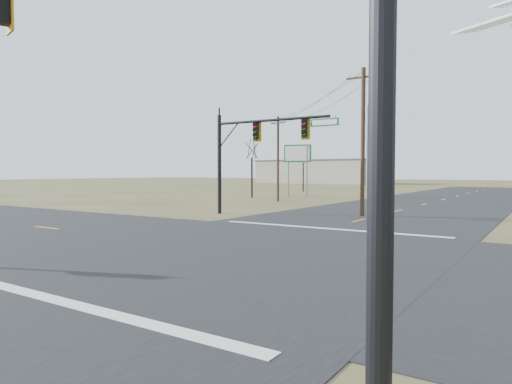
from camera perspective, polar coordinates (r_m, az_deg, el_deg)
ground at (r=16.69m, az=-2.08°, el=-7.34°), size 320.00×320.00×0.00m
road_ew at (r=16.69m, az=-2.08°, el=-7.31°), size 160.00×14.00×0.02m
road_ns at (r=16.69m, az=-2.08°, el=-7.30°), size 14.00×160.00×0.02m
stop_bar_near at (r=11.56m, az=-24.66°, el=-11.89°), size 12.00×0.40×0.01m
stop_bar_far at (r=23.15m, az=8.77°, el=-4.52°), size 12.00×0.40×0.01m
mast_arm_far at (r=29.53m, az=0.13°, el=6.43°), size 8.83×0.58×6.71m
utility_pole_near at (r=30.14m, az=13.21°, el=6.41°), size 2.32×0.27×9.49m
utility_pole_far at (r=43.94m, az=2.76°, el=4.39°), size 1.93×0.72×8.15m
highway_sign at (r=52.46m, az=5.21°, el=4.03°), size 3.12×0.79×5.97m
streetlight_c at (r=51.46m, az=13.98°, el=5.61°), size 2.84×0.46×10.12m
bare_tree_a at (r=50.58m, az=-0.52°, el=5.48°), size 3.72×3.72×6.90m
bare_tree_b at (r=66.04m, az=5.93°, el=4.50°), size 2.59×2.59×6.41m
warehouse_left at (r=114.65m, az=7.72°, el=2.47°), size 28.00×14.00×5.50m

